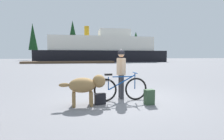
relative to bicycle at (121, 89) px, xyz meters
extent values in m
plane|color=slate|center=(0.16, 0.27, -0.40)|extent=(160.00, 160.00, 0.00)
torus|color=black|center=(0.53, 0.00, -0.03)|extent=(0.75, 0.06, 0.75)
torus|color=black|center=(-0.50, 0.00, -0.03)|extent=(0.75, 0.06, 0.75)
cube|color=navy|center=(0.06, 0.00, 0.39)|extent=(0.66, 0.03, 0.03)
cube|color=navy|center=(0.04, 0.00, 0.21)|extent=(0.88, 0.03, 0.49)
cylinder|color=navy|center=(-0.40, 0.00, 0.18)|extent=(0.03, 0.03, 0.42)
cylinder|color=navy|center=(0.49, 0.00, 0.23)|extent=(0.03, 0.03, 0.52)
cube|color=black|center=(-0.40, 0.00, 0.47)|extent=(0.24, 0.10, 0.06)
cylinder|color=navy|center=(0.49, 0.00, 0.51)|extent=(0.03, 0.44, 0.03)
cube|color=slate|center=(-0.52, 0.00, 0.27)|extent=(0.36, 0.14, 0.02)
cylinder|color=#333338|center=(0.12, 0.50, 0.00)|extent=(0.14, 0.14, 0.81)
cylinder|color=#333338|center=(0.12, 0.28, 0.00)|extent=(0.14, 0.14, 0.81)
cylinder|color=#D8B28C|center=(0.12, 0.39, 0.70)|extent=(0.32, 0.32, 0.58)
cylinder|color=#D8B28C|center=(0.12, 0.61, 0.73)|extent=(0.09, 0.09, 0.51)
cylinder|color=#D8B28C|center=(0.12, 0.17, 0.73)|extent=(0.09, 0.09, 0.51)
sphere|color=tan|center=(0.12, 0.39, 1.13)|extent=(0.22, 0.22, 0.22)
sphere|color=black|center=(0.12, 0.39, 1.16)|extent=(0.24, 0.24, 0.24)
ellipsoid|color=olive|center=(-1.24, -0.32, 0.21)|extent=(0.78, 0.52, 0.44)
sphere|color=olive|center=(-0.74, -0.32, 0.32)|extent=(0.39, 0.39, 0.39)
ellipsoid|color=olive|center=(-1.75, -0.32, 0.23)|extent=(0.32, 0.12, 0.12)
cylinder|color=olive|center=(-0.99, -0.17, -0.19)|extent=(0.10, 0.10, 0.42)
cylinder|color=olive|center=(-0.99, -0.46, -0.19)|extent=(0.10, 0.10, 0.42)
cylinder|color=olive|center=(-1.49, -0.17, -0.19)|extent=(0.10, 0.10, 0.42)
cylinder|color=olive|center=(-1.49, -0.46, -0.19)|extent=(0.10, 0.10, 0.42)
cube|color=#334C33|center=(0.75, -0.58, -0.17)|extent=(0.30, 0.23, 0.46)
cube|color=black|center=(-0.71, -0.27, -0.24)|extent=(0.34, 0.22, 0.33)
cube|color=brown|center=(-2.75, 29.24, -0.20)|extent=(17.10, 2.38, 0.40)
cube|color=black|center=(4.47, 35.89, 0.88)|extent=(29.30, 7.44, 2.57)
cube|color=silver|center=(4.47, 35.89, 3.77)|extent=(23.44, 6.25, 3.20)
cube|color=silver|center=(7.40, 35.89, 6.27)|extent=(7.03, 4.47, 1.80)
cylinder|color=#BF8C19|center=(0.95, 35.89, 6.57)|extent=(1.10, 1.10, 2.40)
cylinder|color=#4C331E|center=(-15.26, 56.26, 1.24)|extent=(0.33, 0.33, 3.28)
cone|color=#143819|center=(-15.26, 56.26, 7.19)|extent=(2.91, 2.91, 8.63)
cylinder|color=#4C331E|center=(-2.60, 56.18, 1.32)|extent=(0.38, 0.38, 3.44)
cone|color=#143819|center=(-2.60, 56.18, 7.95)|extent=(3.95, 3.95, 9.81)
cylinder|color=#4C331E|center=(19.16, 54.39, 0.93)|extent=(0.42, 0.42, 2.66)
cone|color=#19471E|center=(19.16, 54.39, 5.82)|extent=(4.21, 4.21, 7.13)
camera|label=1|loc=(-1.38, -5.51, 1.08)|focal=28.27mm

